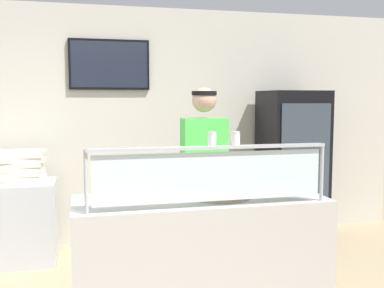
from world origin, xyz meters
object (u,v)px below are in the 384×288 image
at_px(drink_fridge, 292,166).
at_px(pizza_box_stack, 19,167).
at_px(pizza_tray, 219,195).
at_px(pepper_flake_shaker, 236,139).
at_px(parmesan_shaker, 212,140).
at_px(worker_figure, 205,175).
at_px(pizza_server, 218,192).

distance_m(drink_fridge, pizza_box_stack, 3.01).
distance_m(pizza_tray, drink_fridge, 2.21).
bearing_deg(pepper_flake_shaker, parmesan_shaker, 180.00).
distance_m(worker_figure, pizza_box_stack, 1.95).
xyz_separation_m(pepper_flake_shaker, drink_fridge, (1.39, 1.98, -0.52)).
relative_size(pizza_server, drink_fridge, 0.16).
height_order(pizza_tray, parmesan_shaker, parmesan_shaker).
bearing_deg(pizza_box_stack, pizza_tray, -46.19).
relative_size(pizza_tray, parmesan_shaker, 4.96).
distance_m(pizza_tray, parmesan_shaker, 0.53).
xyz_separation_m(parmesan_shaker, drink_fridge, (1.55, 1.98, -0.52)).
relative_size(pepper_flake_shaker, worker_figure, 0.05).
bearing_deg(worker_figure, drink_fridge, 38.57).
xyz_separation_m(pizza_server, pepper_flake_shaker, (0.04, -0.26, 0.41)).
height_order(pizza_server, parmesan_shaker, parmesan_shaker).
relative_size(worker_figure, pizza_box_stack, 3.50).
height_order(parmesan_shaker, worker_figure, worker_figure).
height_order(parmesan_shaker, pizza_box_stack, parmesan_shaker).
height_order(pizza_tray, drink_fridge, drink_fridge).
bearing_deg(pizza_tray, drink_fridge, 50.23).
distance_m(parmesan_shaker, pepper_flake_shaker, 0.16).
relative_size(parmesan_shaker, drink_fridge, 0.05).
distance_m(pizza_tray, pizza_server, 0.03).
relative_size(parmesan_shaker, worker_figure, 0.05).
height_order(pepper_flake_shaker, pizza_box_stack, pepper_flake_shaker).
bearing_deg(pizza_server, pizza_tray, 64.50).
bearing_deg(worker_figure, parmesan_shaker, -102.36).
height_order(drink_fridge, pizza_box_stack, drink_fridge).
relative_size(drink_fridge, pizza_box_stack, 3.49).
height_order(pizza_server, worker_figure, worker_figure).
height_order(pizza_tray, pepper_flake_shaker, pepper_flake_shaker).
xyz_separation_m(pepper_flake_shaker, worker_figure, (0.03, 0.90, -0.39)).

